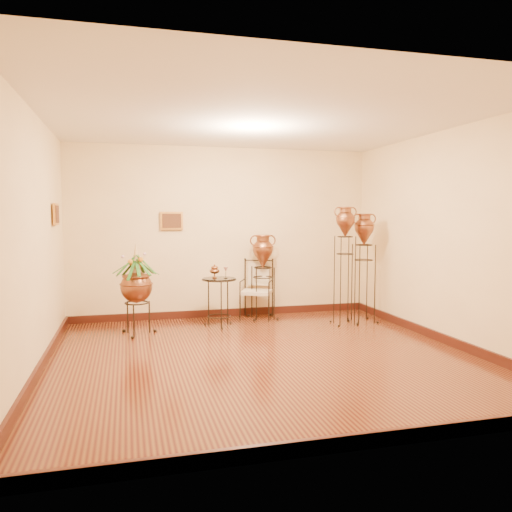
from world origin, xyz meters
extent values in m
plane|color=brown|center=(0.00, 0.00, 0.00)|extent=(5.00, 5.00, 0.00)
cube|color=#3A140D|center=(0.00, 2.48, 0.06)|extent=(5.00, 0.04, 0.12)
cube|color=#3A140D|center=(0.00, -2.48, 0.06)|extent=(5.00, 0.04, 0.12)
cube|color=#3A140D|center=(-2.48, 0.00, 0.06)|extent=(0.04, 5.00, 0.12)
cube|color=#3A140D|center=(2.48, 0.00, 0.06)|extent=(0.04, 5.00, 0.12)
cube|color=gold|center=(-0.85, 2.46, 1.60)|extent=(0.36, 0.03, 0.29)
cube|color=gold|center=(-2.46, 1.45, 1.70)|extent=(0.03, 0.36, 0.29)
cube|color=beige|center=(0.48, 2.15, 0.44)|extent=(0.60, 0.58, 0.05)
cube|color=beige|center=(0.48, 2.15, 0.71)|extent=(0.34, 0.17, 0.38)
cylinder|color=black|center=(-0.21, 1.75, 0.73)|extent=(0.51, 0.51, 0.02)
camera|label=1|loc=(-1.56, -5.65, 1.68)|focal=35.00mm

